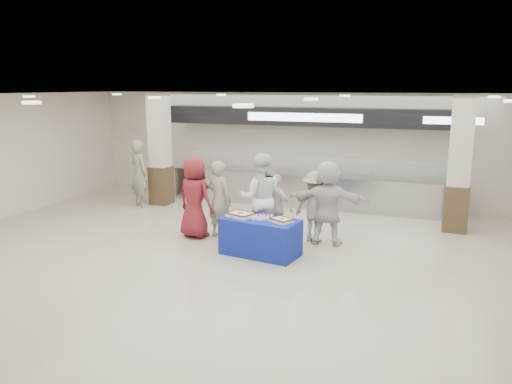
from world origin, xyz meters
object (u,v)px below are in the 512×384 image
at_px(soldier_a, 219,199).
at_px(chef_tall, 261,198).
at_px(display_table, 260,237).
at_px(sheet_cake_right, 282,220).
at_px(soldier_bg, 140,174).
at_px(civilian_white, 327,203).
at_px(sheet_cake_left, 241,214).
at_px(cupcake_tray, 262,218).
at_px(chef_short, 276,208).
at_px(civilian_maroon, 195,198).
at_px(soldier_b, 315,207).

distance_m(soldier_a, chef_tall, 0.99).
height_order(display_table, sheet_cake_right, sheet_cake_right).
distance_m(display_table, sheet_cake_right, 0.63).
bearing_deg(soldier_bg, civilian_white, -165.57).
xyz_separation_m(sheet_cake_left, cupcake_tray, (0.46, -0.02, -0.02)).
height_order(cupcake_tray, chef_short, chef_short).
xyz_separation_m(display_table, civilian_maroon, (-1.82, 0.64, 0.54)).
bearing_deg(soldier_b, cupcake_tray, 75.87).
xyz_separation_m(chef_tall, chef_short, (0.28, 0.25, -0.24)).
relative_size(civilian_maroon, chef_tall, 0.93).
distance_m(chef_short, civilian_white, 1.14).
height_order(sheet_cake_right, soldier_a, soldier_a).
height_order(sheet_cake_right, civilian_white, civilian_white).
height_order(sheet_cake_left, soldier_bg, soldier_bg).
xyz_separation_m(display_table, soldier_a, (-1.28, 0.81, 0.51)).
relative_size(sheet_cake_left, cupcake_tray, 1.41).
relative_size(sheet_cake_left, soldier_b, 0.39).
height_order(sheet_cake_left, cupcake_tray, sheet_cake_left).
bearing_deg(sheet_cake_left, soldier_a, 137.17).
height_order(display_table, cupcake_tray, cupcake_tray).
relative_size(soldier_a, soldier_bg, 0.93).
distance_m(display_table, cupcake_tray, 0.41).
relative_size(sheet_cake_right, chef_short, 0.34).
height_order(chef_tall, soldier_bg, chef_tall).
relative_size(sheet_cake_right, chef_tall, 0.25).
bearing_deg(civilian_maroon, cupcake_tray, 174.75).
bearing_deg(soldier_a, sheet_cake_right, 169.69).
relative_size(chef_short, soldier_bg, 0.78).
distance_m(sheet_cake_right, cupcake_tray, 0.45).
relative_size(cupcake_tray, soldier_b, 0.27).
distance_m(sheet_cake_left, civilian_maroon, 1.50).
height_order(display_table, soldier_bg, soldier_bg).
height_order(soldier_a, soldier_b, soldier_a).
bearing_deg(sheet_cake_left, display_table, -4.03).
xyz_separation_m(display_table, cupcake_tray, (0.02, 0.01, 0.41)).
xyz_separation_m(display_table, sheet_cake_right, (0.46, -0.05, 0.42)).
bearing_deg(soldier_bg, cupcake_tray, 179.39).
bearing_deg(civilian_white, soldier_a, 3.45).
xyz_separation_m(civilian_maroon, chef_tall, (1.52, 0.19, 0.07)).
height_order(chef_short, soldier_bg, soldier_bg).
xyz_separation_m(cupcake_tray, soldier_bg, (-4.68, 2.73, 0.17)).
xyz_separation_m(display_table, soldier_bg, (-4.66, 2.74, 0.58)).
bearing_deg(cupcake_tray, civilian_maroon, 161.16).
height_order(sheet_cake_right, soldier_bg, soldier_bg).
bearing_deg(soldier_a, cupcake_tray, 164.47).
bearing_deg(sheet_cake_right, civilian_maroon, 163.18).
height_order(display_table, sheet_cake_left, sheet_cake_left).
height_order(soldier_b, soldier_bg, soldier_bg).
bearing_deg(civilian_white, cupcake_tray, 41.77).
bearing_deg(chef_short, soldier_bg, 1.82).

